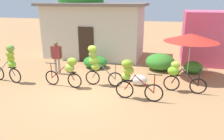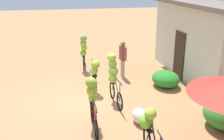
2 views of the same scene
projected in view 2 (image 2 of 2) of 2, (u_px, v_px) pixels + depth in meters
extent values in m
plane|color=#AB7B4E|center=(86.00, 100.00, 9.52)|extent=(60.00, 60.00, 0.00)
cube|color=beige|center=(212.00, 41.00, 11.50)|extent=(5.73, 2.90, 3.07)
cube|color=#72665B|center=(217.00, 3.00, 10.97)|extent=(6.23, 3.40, 0.16)
cube|color=#332319|center=(179.00, 55.00, 11.39)|extent=(0.90, 0.06, 2.00)
cylinder|color=brown|center=(223.00, 37.00, 13.22)|extent=(0.35, 0.35, 2.66)
ellipsoid|color=#2A8128|center=(166.00, 79.00, 10.65)|extent=(1.28, 1.06, 0.62)
torus|color=black|center=(84.00, 58.00, 13.38)|extent=(0.66, 0.13, 0.66)
torus|color=black|center=(84.00, 64.00, 12.47)|extent=(0.66, 0.13, 0.66)
cylinder|color=slate|center=(84.00, 57.00, 12.53)|extent=(0.37, 0.08, 0.61)
cylinder|color=slate|center=(84.00, 54.00, 12.99)|extent=(0.65, 0.12, 0.61)
cylinder|color=black|center=(84.00, 46.00, 13.17)|extent=(0.50, 0.09, 0.03)
cylinder|color=slate|center=(84.00, 52.00, 13.27)|extent=(0.04, 0.04, 0.62)
cube|color=black|center=(84.00, 56.00, 12.44)|extent=(0.37, 0.18, 0.02)
ellipsoid|color=#78BE28|center=(83.00, 53.00, 12.36)|extent=(0.43, 0.38, 0.27)
ellipsoid|color=#93C528|center=(84.00, 48.00, 12.37)|extent=(0.38, 0.32, 0.28)
ellipsoid|color=#92B532|center=(83.00, 43.00, 12.26)|extent=(0.37, 0.30, 0.28)
ellipsoid|color=#75A03F|center=(84.00, 38.00, 12.16)|extent=(0.43, 0.38, 0.30)
torus|color=black|center=(93.00, 76.00, 10.98)|extent=(0.63, 0.08, 0.63)
torus|color=black|center=(95.00, 85.00, 10.00)|extent=(0.63, 0.08, 0.63)
cylinder|color=maroon|center=(95.00, 76.00, 10.08)|extent=(0.40, 0.06, 0.62)
cylinder|color=maroon|center=(94.00, 71.00, 10.57)|extent=(0.71, 0.07, 0.63)
cylinder|color=black|center=(93.00, 61.00, 10.78)|extent=(0.50, 0.06, 0.03)
cylinder|color=maroon|center=(93.00, 68.00, 10.88)|extent=(0.04, 0.04, 0.63)
cube|color=black|center=(95.00, 75.00, 9.99)|extent=(0.37, 0.16, 0.02)
ellipsoid|color=#96B240|center=(94.00, 70.00, 9.99)|extent=(0.42, 0.34, 0.34)
ellipsoid|color=#84A728|center=(95.00, 64.00, 9.82)|extent=(0.42, 0.34, 0.32)
torus|color=black|center=(120.00, 102.00, 8.67)|extent=(0.62, 0.08, 0.62)
torus|color=black|center=(112.00, 90.00, 9.56)|extent=(0.62, 0.08, 0.62)
cylinder|color=slate|center=(113.00, 84.00, 9.31)|extent=(0.37, 0.05, 0.61)
cylinder|color=slate|center=(117.00, 89.00, 8.86)|extent=(0.66, 0.07, 0.62)
cylinder|color=black|center=(120.00, 83.00, 8.45)|extent=(0.50, 0.05, 0.03)
cylinder|color=slate|center=(120.00, 92.00, 8.56)|extent=(0.04, 0.04, 0.67)
cube|color=black|center=(113.00, 82.00, 9.36)|extent=(0.37, 0.16, 0.02)
ellipsoid|color=#94BA33|center=(113.00, 79.00, 9.26)|extent=(0.44, 0.38, 0.29)
ellipsoid|color=#8CBC33|center=(113.00, 71.00, 9.25)|extent=(0.48, 0.41, 0.33)
ellipsoid|color=#84A53E|center=(112.00, 64.00, 9.19)|extent=(0.40, 0.35, 0.32)
ellipsoid|color=#95B732|center=(112.00, 57.00, 9.12)|extent=(0.39, 0.33, 0.27)
torus|color=black|center=(96.00, 131.00, 6.95)|extent=(0.67, 0.07, 0.66)
torus|color=black|center=(92.00, 112.00, 7.92)|extent=(0.67, 0.07, 0.66)
cylinder|color=maroon|center=(93.00, 106.00, 7.66)|extent=(0.40, 0.05, 0.60)
cylinder|color=maroon|center=(95.00, 115.00, 7.17)|extent=(0.70, 0.06, 0.61)
cylinder|color=black|center=(96.00, 108.00, 6.73)|extent=(0.50, 0.04, 0.03)
cylinder|color=maroon|center=(96.00, 120.00, 6.84)|extent=(0.04, 0.04, 0.68)
cube|color=black|center=(92.00, 103.00, 7.71)|extent=(0.36, 0.15, 0.02)
ellipsoid|color=#86C539|center=(93.00, 97.00, 7.73)|extent=(0.41, 0.36, 0.27)
ellipsoid|color=#94B32E|center=(92.00, 91.00, 7.57)|extent=(0.41, 0.34, 0.32)
ellipsoid|color=#83A628|center=(91.00, 83.00, 7.53)|extent=(0.46, 0.40, 0.29)
torus|color=black|center=(147.00, 139.00, 6.64)|extent=(0.63, 0.09, 0.63)
cylinder|color=black|center=(149.00, 132.00, 6.37)|extent=(0.37, 0.06, 0.65)
cylinder|color=black|center=(161.00, 137.00, 5.50)|extent=(0.50, 0.06, 0.03)
cube|color=black|center=(149.00, 129.00, 6.43)|extent=(0.37, 0.16, 0.02)
ellipsoid|color=#7FC326|center=(146.00, 121.00, 6.43)|extent=(0.49, 0.43, 0.34)
ellipsoid|color=#9DBD3B|center=(151.00, 114.00, 6.31)|extent=(0.44, 0.40, 0.27)
ellipsoid|color=silver|center=(141.00, 116.00, 7.93)|extent=(0.75, 0.53, 0.44)
cylinder|color=gray|center=(123.00, 69.00, 11.60)|extent=(0.11, 0.11, 0.76)
cylinder|color=gray|center=(122.00, 68.00, 11.76)|extent=(0.11, 0.11, 0.76)
cube|color=maroon|center=(123.00, 53.00, 11.46)|extent=(0.42, 0.24, 0.60)
cylinder|color=brown|center=(125.00, 54.00, 11.22)|extent=(0.08, 0.08, 0.54)
cylinder|color=brown|center=(121.00, 51.00, 11.67)|extent=(0.08, 0.08, 0.54)
sphere|color=brown|center=(123.00, 44.00, 11.33)|extent=(0.21, 0.21, 0.21)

